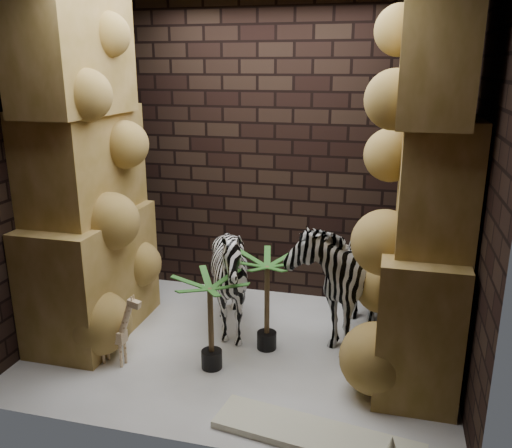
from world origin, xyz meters
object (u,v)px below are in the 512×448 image
(zebra_right, at_px, (342,262))
(palm_back, at_px, (211,323))
(surfboard, at_px, (316,436))
(giraffe_toy, at_px, (112,327))
(palm_front, at_px, (267,303))
(zebra_left, at_px, (231,284))

(zebra_right, height_order, palm_back, zebra_right)
(palm_back, xyz_separation_m, surfboard, (0.95, -0.65, -0.37))
(zebra_right, height_order, giraffe_toy, zebra_right)
(giraffe_toy, distance_m, palm_back, 0.81)
(zebra_right, height_order, palm_front, zebra_right)
(zebra_left, distance_m, giraffe_toy, 1.07)
(giraffe_toy, bearing_deg, zebra_right, 35.13)
(zebra_right, distance_m, surfboard, 1.66)
(palm_front, relative_size, surfboard, 0.62)
(zebra_right, xyz_separation_m, palm_front, (-0.58, -0.45, -0.26))
(zebra_left, height_order, palm_back, zebra_left)
(zebra_left, bearing_deg, palm_back, -67.40)
(zebra_right, height_order, surfboard, zebra_right)
(palm_front, bearing_deg, zebra_left, 158.87)
(zebra_left, height_order, giraffe_toy, zebra_left)
(giraffe_toy, relative_size, surfboard, 0.47)
(palm_front, height_order, surfboard, palm_front)
(palm_front, distance_m, palm_back, 0.55)
(zebra_left, distance_m, palm_back, 0.56)
(zebra_left, distance_m, palm_front, 0.40)
(palm_back, relative_size, surfboard, 0.58)
(zebra_right, xyz_separation_m, giraffe_toy, (-1.74, -1.00, -0.36))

